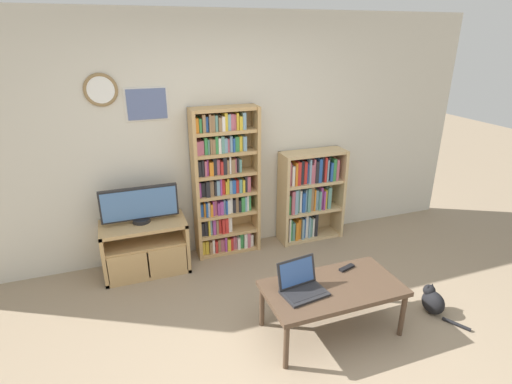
# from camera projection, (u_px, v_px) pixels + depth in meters

# --- Properties ---
(ground_plane) EXTENTS (18.00, 18.00, 0.00)m
(ground_plane) POSITION_uv_depth(u_px,v_px,m) (294.00, 374.00, 2.98)
(ground_plane) COLOR gray
(wall_back) EXTENTS (6.23, 0.09, 2.60)m
(wall_back) POSITION_uv_depth(u_px,v_px,m) (216.00, 139.00, 4.32)
(wall_back) COLOR beige
(wall_back) RESTS_ON ground_plane
(tv_stand) EXTENTS (0.86, 0.44, 0.56)m
(tv_stand) POSITION_uv_depth(u_px,v_px,m) (146.00, 247.00, 4.17)
(tv_stand) COLOR tan
(tv_stand) RESTS_ON ground_plane
(television) EXTENTS (0.77, 0.18, 0.38)m
(television) POSITION_uv_depth(u_px,v_px,m) (140.00, 205.00, 4.03)
(television) COLOR black
(television) RESTS_ON tv_stand
(bookshelf_tall) EXTENTS (0.72, 0.24, 1.67)m
(bookshelf_tall) POSITION_uv_depth(u_px,v_px,m) (224.00, 184.00, 4.38)
(bookshelf_tall) COLOR tan
(bookshelf_tall) RESTS_ON ground_plane
(bookshelf_short) EXTENTS (0.78, 0.29, 1.10)m
(bookshelf_short) POSITION_uv_depth(u_px,v_px,m) (308.00, 194.00, 4.78)
(bookshelf_short) COLOR tan
(bookshelf_short) RESTS_ON ground_plane
(coffee_table) EXTENTS (1.13, 0.59, 0.44)m
(coffee_table) POSITION_uv_depth(u_px,v_px,m) (333.00, 290.00, 3.28)
(coffee_table) COLOR #4C3828
(coffee_table) RESTS_ON ground_plane
(laptop) EXTENTS (0.38, 0.32, 0.25)m
(laptop) POSITION_uv_depth(u_px,v_px,m) (301.00, 284.00, 3.18)
(laptop) COLOR #232326
(laptop) RESTS_ON coffee_table
(remote_near_laptop) EXTENTS (0.17, 0.09, 0.02)m
(remote_near_laptop) POSITION_uv_depth(u_px,v_px,m) (347.00, 268.00, 3.50)
(remote_near_laptop) COLOR black
(remote_near_laptop) RESTS_ON coffee_table
(cat) EXTENTS (0.23, 0.45, 0.26)m
(cat) POSITION_uv_depth(u_px,v_px,m) (433.00, 301.00, 3.60)
(cat) COLOR black
(cat) RESTS_ON ground_plane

